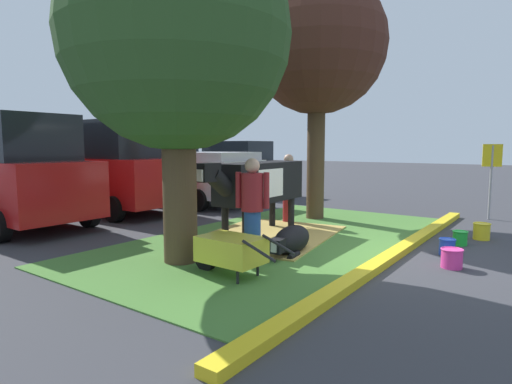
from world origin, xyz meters
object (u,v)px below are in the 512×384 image
Objects in this scene: cow_holstein at (257,183)px; wheelbarrow at (230,250)px; person_visitor_near at (252,208)px; bucket_yellow at (482,231)px; pickup_truck_black at (178,168)px; person_handler at (288,186)px; shade_tree_left at (177,38)px; hatchback_white at (238,169)px; bucket_pink at (452,258)px; bucket_blue at (447,246)px; suv_dark_grey at (12,171)px; suv_black at (109,167)px; calf_lying at (291,240)px; bucket_green at (460,238)px; parking_sign at (492,166)px; shade_tree_right at (317,46)px.

wheelbarrow is (-2.41, -1.25, -0.71)m from cow_holstein.
person_visitor_near is 5.03× the size of bucket_yellow.
pickup_truck_black is (2.71, 5.12, 0.01)m from cow_holstein.
pickup_truck_black is at bearing 77.79° from person_handler.
shade_tree_left is 1.19× the size of hatchback_white.
bucket_pink is at bearing 178.48° from bucket_yellow.
shade_tree_left is at bearing 131.50° from bucket_blue.
suv_black is (2.62, 0.07, 0.00)m from suv_dark_grey.
suv_dark_grey is at bearing 129.53° from person_handler.
cow_holstein is 1.96× the size of wheelbarrow.
calf_lying is 3.27m from bucket_green.
cow_holstein is at bearing 27.46° from wheelbarrow.
parking_sign is 5.69× the size of bucket_pink.
bucket_pink is (-0.10, -3.71, -0.95)m from cow_holstein.
shade_tree_left is at bearing -173.89° from person_handler.
bucket_pink is at bearing -163.72° from bucket_blue.
bucket_blue is at bearing -79.13° from cow_holstein.
suv_dark_grey is at bearing 178.55° from hatchback_white.
suv_black is at bearing 92.91° from bucket_blue.
suv_dark_grey is 5.10m from pickup_truck_black.
parking_sign is (7.36, -3.42, -2.12)m from shade_tree_left.
hatchback_white is (2.95, -0.14, -0.13)m from pickup_truck_black.
wheelbarrow is 3.38m from bucket_pink.
bucket_yellow is at bearing -62.04° from suv_dark_grey.
shade_tree_right is 5.54m from bucket_green.
bucket_blue is at bearing 170.33° from bucket_yellow.
shade_tree_left is at bearing -133.47° from pickup_truck_black.
parking_sign is (3.41, -3.84, 0.45)m from person_handler.
bucket_green is at bearing -43.22° from calf_lying.
cow_holstein is 0.68× the size of suv_dark_grey.
cow_holstein is at bearing 3.57° from shade_tree_left.
parking_sign reaches higher than calf_lying.
shade_tree_left reaches higher than bucket_pink.
cow_holstein is (-2.58, -0.05, -3.16)m from shade_tree_right.
hatchback_white reaches higher than bucket_yellow.
parking_sign is at bearing -35.12° from cow_holstein.
pickup_truck_black is at bearing 61.38° from calf_lying.
hatchback_white reaches higher than bucket_green.
bucket_pink is at bearing -92.06° from suv_black.
bucket_green is 9.64m from suv_dark_grey.
shade_tree_right reaches higher than wheelbarrow.
bucket_blue is 0.92m from bucket_green.
bucket_pink is 0.07× the size of suv_black.
cow_holstein is 0.68× the size of suv_black.
bucket_blue is 8.82m from suv_black.
shade_tree_right is at bearing -91.44° from pickup_truck_black.
pickup_truck_black reaches higher than bucket_green.
pickup_truck_black is at bearing 87.80° from bucket_yellow.
calf_lying is at bearing -135.80° from hatchback_white.
hatchback_white is at bearing 59.49° from bucket_blue.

